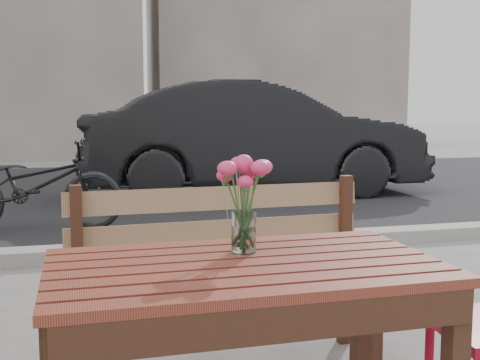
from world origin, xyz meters
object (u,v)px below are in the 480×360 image
object	(u,v)px
parked_car	(252,139)
bicycle	(33,185)
main_table	(245,300)
main_vase	(244,192)

from	to	relation	value
parked_car	bicycle	bearing A→B (deg)	125.64
bicycle	parked_car	bearing A→B (deg)	-48.63
main_table	parked_car	world-z (taller)	parked_car
main_table	parked_car	size ratio (longest dim) A/B	0.25
parked_car	main_vase	bearing A→B (deg)	164.96
parked_car	bicycle	size ratio (longest dim) A/B	2.75
main_vase	parked_car	size ratio (longest dim) A/B	0.07
main_vase	parked_car	xyz separation A→B (m)	(1.80, 6.27, -0.16)
bicycle	main_table	bearing A→B (deg)	-161.02
main_vase	bicycle	xyz separation A→B (m)	(-1.00, 4.33, -0.49)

